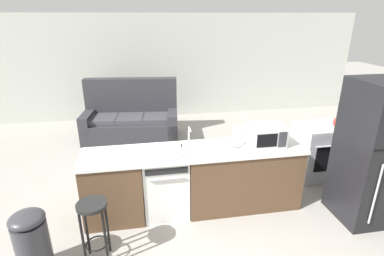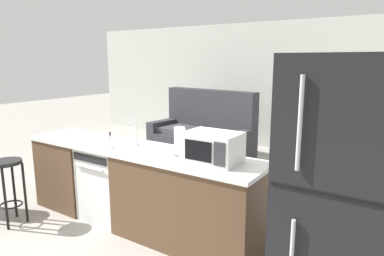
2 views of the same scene
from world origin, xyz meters
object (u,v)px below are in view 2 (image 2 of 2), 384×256
object	(u,v)px
soap_bottle	(110,142)
couch	(203,136)
dishwasher	(111,182)
paper_towel_roll	(180,142)
bar_stool	(8,178)
stove_range	(363,218)
refrigerator	(345,212)
microwave	(213,147)

from	to	relation	value
soap_bottle	couch	distance (m)	3.14
dishwasher	soap_bottle	world-z (taller)	soap_bottle
dishwasher	couch	size ratio (longest dim) A/B	0.40
paper_towel_roll	bar_stool	bearing A→B (deg)	-156.70
stove_range	soap_bottle	distance (m)	2.56
refrigerator	microwave	distance (m)	1.36
microwave	soap_bottle	world-z (taller)	microwave
soap_bottle	refrigerator	bearing A→B (deg)	-8.97
paper_towel_roll	couch	size ratio (longest dim) A/B	0.13
stove_range	bar_stool	xyz separation A→B (m)	(-3.42, -1.30, 0.08)
stove_range	couch	world-z (taller)	couch
paper_towel_roll	bar_stool	world-z (taller)	paper_towel_roll
stove_range	refrigerator	size ratio (longest dim) A/B	0.48
refrigerator	microwave	xyz separation A→B (m)	(-1.24, 0.55, 0.11)
couch	stove_range	bearing A→B (deg)	-36.56
couch	soap_bottle	bearing A→B (deg)	-77.11
microwave	refrigerator	bearing A→B (deg)	-23.92
refrigerator	couch	xyz separation A→B (m)	(-3.08, 3.38, -0.54)
microwave	paper_towel_roll	world-z (taller)	paper_towel_roll
stove_range	refrigerator	distance (m)	1.20
stove_range	soap_bottle	world-z (taller)	soap_bottle
microwave	paper_towel_roll	bearing A→B (deg)	176.93
dishwasher	bar_stool	distance (m)	1.12
paper_towel_roll	soap_bottle	size ratio (longest dim) A/B	1.60
refrigerator	couch	distance (m)	4.61
refrigerator	soap_bottle	world-z (taller)	refrigerator
stove_range	couch	bearing A→B (deg)	143.44
microwave	bar_stool	size ratio (longest dim) A/B	0.68
stove_range	dishwasher	bearing A→B (deg)	-168.09
microwave	dishwasher	bearing A→B (deg)	179.94
dishwasher	paper_towel_roll	bearing A→B (deg)	1.14
microwave	soap_bottle	size ratio (longest dim) A/B	2.84
stove_range	bar_stool	size ratio (longest dim) A/B	1.22
dishwasher	paper_towel_roll	world-z (taller)	paper_towel_roll
dishwasher	couch	xyz separation A→B (m)	(-0.48, 2.83, -0.03)
dishwasher	couch	bearing A→B (deg)	99.68
dishwasher	soap_bottle	xyz separation A→B (m)	(0.20, -0.17, 0.55)
stove_range	paper_towel_roll	size ratio (longest dim) A/B	3.19
refrigerator	bar_stool	size ratio (longest dim) A/B	2.52
soap_bottle	couch	xyz separation A→B (m)	(-0.69, 3.01, -0.58)
dishwasher	bar_stool	bearing A→B (deg)	-137.47
paper_towel_roll	couch	world-z (taller)	couch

